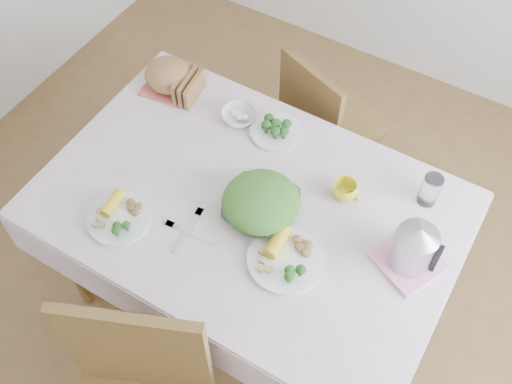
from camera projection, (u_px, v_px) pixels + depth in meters
The scene contains 17 objects.
floor at pixel (250, 295), 2.79m from camera, with size 3.60×3.60×0.00m, color brown.
dining_table at pixel (249, 255), 2.48m from camera, with size 1.40×0.90×0.75m, color brown.
tablecloth at pixel (248, 204), 2.17m from camera, with size 1.50×1.00×0.01m, color silver.
chair_far at pixel (334, 116), 2.81m from camera, with size 0.39×0.39×0.86m, color brown.
salad_bowl at pixel (261, 207), 2.12m from camera, with size 0.26×0.26×0.06m, color white.
dinner_plate_left at pixel (119, 218), 2.11m from camera, with size 0.23×0.23×0.02m, color white.
dinner_plate_right at pixel (286, 260), 2.02m from camera, with size 0.26×0.26×0.02m, color white.
broccoli_plate at pixel (276, 132), 2.35m from camera, with size 0.21×0.21×0.02m, color beige.
napkin at pixel (170, 86), 2.51m from camera, with size 0.20×0.20×0.00m, color #DC5E5A.
bread_loaf at pixel (169, 76), 2.46m from camera, with size 0.20×0.19×0.12m, color olive.
fruit_bowl at pixel (239, 116), 2.38m from camera, with size 0.14×0.14×0.04m, color white.
yellow_mug at pixel (344, 191), 2.15m from camera, with size 0.09×0.09×0.07m, color yellow.
glass_tumbler at pixel (430, 190), 2.12m from camera, with size 0.07×0.07×0.13m, color white.
pink_tray at pixel (408, 261), 2.02m from camera, with size 0.19×0.19×0.02m, color pink.
electric_kettle at pixel (415, 244), 1.93m from camera, with size 0.14×0.14×0.19m, color #B2B5BA.
fork_left at pixel (188, 231), 2.10m from camera, with size 0.02×0.21×0.00m, color silver.
knife at pixel (190, 232), 2.09m from camera, with size 0.02×0.20×0.00m, color silver.
Camera 1 is at (0.65, -1.04, 2.55)m, focal length 42.00 mm.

